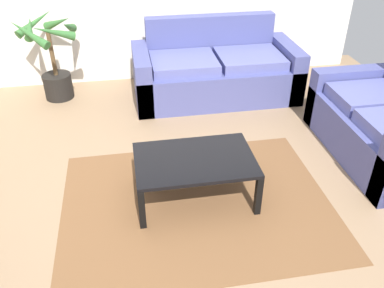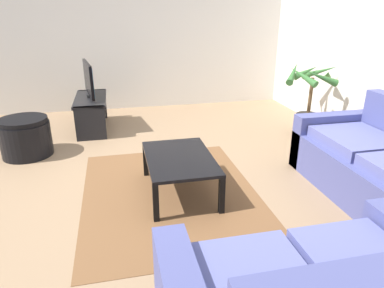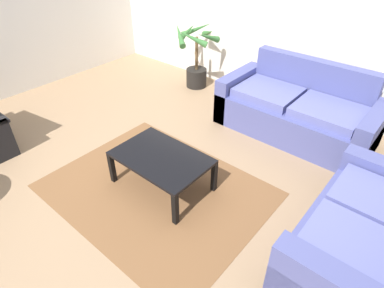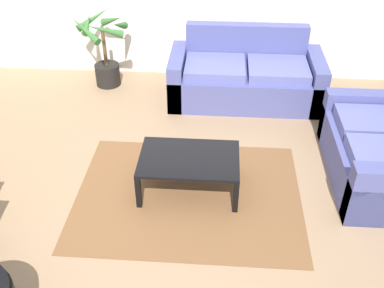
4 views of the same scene
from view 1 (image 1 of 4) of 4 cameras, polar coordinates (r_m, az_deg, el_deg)
name	(u,v)px [view 1 (image 1 of 4)]	position (r m, az deg, el deg)	size (l,w,h in m)	color
ground_plane	(157,236)	(3.15, -4.98, -12.72)	(6.60, 6.60, 0.00)	#937556
couch_main	(215,72)	(5.01, 3.26, 10.02)	(1.95, 0.90, 0.90)	#4C518C
coffee_table	(195,163)	(3.27, 0.38, -2.72)	(0.96, 0.64, 0.39)	black
area_rug	(197,203)	(3.40, 0.66, -8.33)	(2.20, 1.70, 0.01)	brown
potted_palm	(53,61)	(5.13, -19.01, 10.95)	(0.74, 0.81, 1.02)	black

